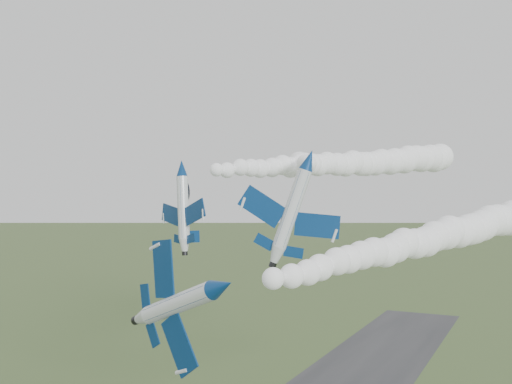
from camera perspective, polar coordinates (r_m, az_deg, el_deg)
jet_lead at (r=41.75m, az=-3.52°, el=-9.41°), size 6.60×12.75×10.10m
smoke_trail_jet_lead at (r=67.26m, az=18.57°, el=-3.98°), size 22.39×57.04×4.51m
jet_pair_left at (r=72.82m, az=-7.50°, el=2.41°), size 9.99×11.41×3.01m
smoke_trail_jet_pair_left at (r=93.95m, az=9.21°, el=2.87°), size 29.15×55.03×5.14m
jet_pair_right at (r=66.13m, az=5.32°, el=3.24°), size 11.45×13.87×4.74m
smoke_trail_jet_pair_right at (r=101.83m, az=4.66°, el=2.75°), size 29.52×61.24×5.45m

